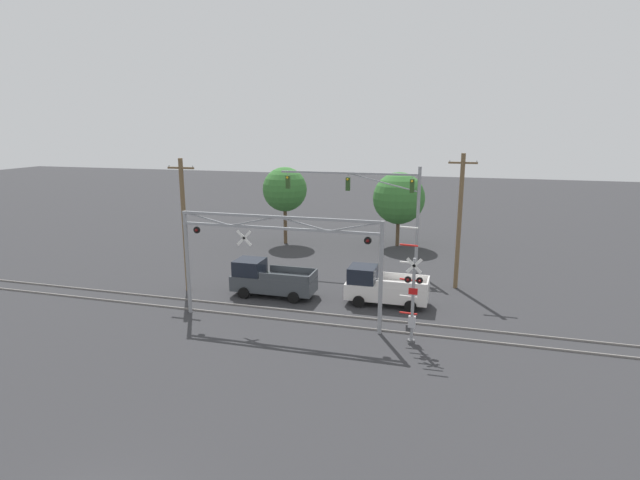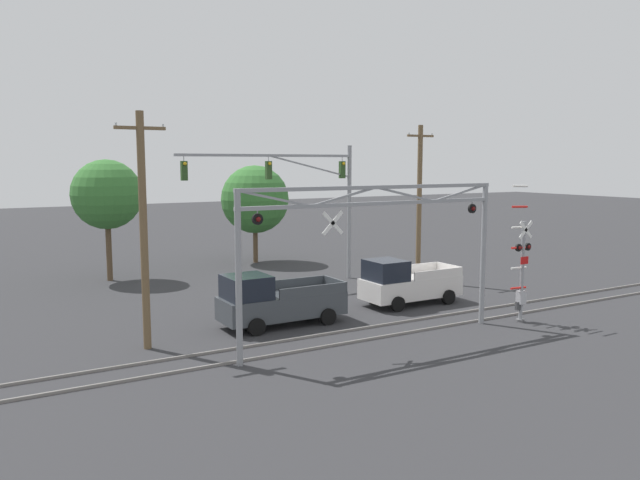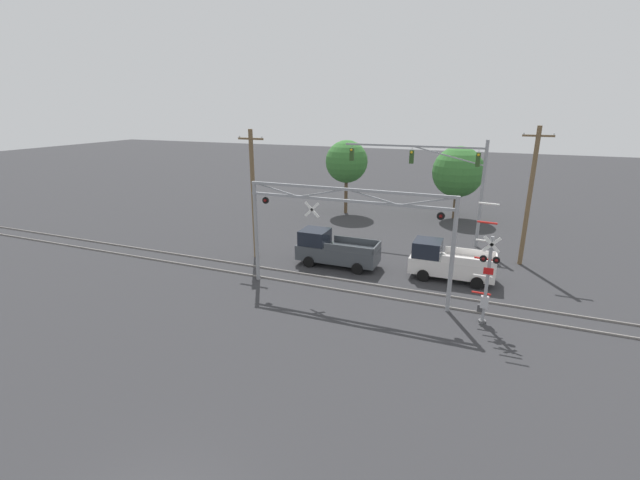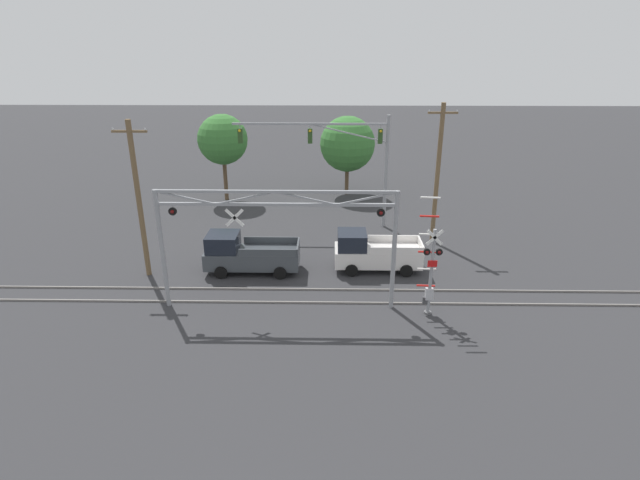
{
  "view_description": "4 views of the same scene",
  "coord_description": "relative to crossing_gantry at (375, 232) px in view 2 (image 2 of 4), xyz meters",
  "views": [
    {
      "loc": [
        9.12,
        -8.96,
        10.53
      ],
      "look_at": [
        1.76,
        17.09,
        4.32
      ],
      "focal_mm": 28.0,
      "sensor_mm": 36.0,
      "label": 1
    },
    {
      "loc": [
        -13.32,
        -3.71,
        6.77
      ],
      "look_at": [
        -1.83,
        16.15,
        3.92
      ],
      "focal_mm": 35.0,
      "sensor_mm": 36.0,
      "label": 2
    },
    {
      "loc": [
        6.91,
        -5.53,
        9.96
      ],
      "look_at": [
        -1.97,
        16.35,
        2.56
      ],
      "focal_mm": 24.0,
      "sensor_mm": 36.0,
      "label": 3
    },
    {
      "loc": [
        2.39,
        -6.54,
        12.15
      ],
      "look_at": [
        1.95,
        18.54,
        2.2
      ],
      "focal_mm": 28.0,
      "sensor_mm": 36.0,
      "label": 4
    }
  ],
  "objects": [
    {
      "name": "crossing_signal_mast",
      "position": [
        7.17,
        -0.6,
        -2.04
      ],
      "size": [
        1.2,
        0.35,
        5.86
      ],
      "color": "gray",
      "rests_on": "ground_plane"
    },
    {
      "name": "crossing_gantry",
      "position": [
        0.0,
        0.0,
        0.0
      ],
      "size": [
        11.23,
        0.27,
        5.94
      ],
      "color": "gray",
      "rests_on": "ground_plane"
    },
    {
      "name": "pickup_truck_lead",
      "position": [
        -2.19,
        4.04,
        -3.18
      ],
      "size": [
        5.27,
        2.19,
        2.25
      ],
      "color": "#3D4247",
      "rests_on": "ground_plane"
    },
    {
      "name": "utility_pole_left",
      "position": [
        -7.67,
        3.49,
        0.22
      ],
      "size": [
        1.8,
        0.28,
        8.58
      ],
      "color": "brown",
      "rests_on": "ground_plane"
    },
    {
      "name": "background_tree_beyond_span",
      "position": [
        -6.05,
        17.93,
        0.74
      ],
      "size": [
        3.98,
        3.98,
        6.97
      ],
      "color": "brown",
      "rests_on": "ground_plane"
    },
    {
      "name": "rail_track_near",
      "position": [
        0.02,
        0.28,
        -4.17
      ],
      "size": [
        80.0,
        0.08,
        0.1
      ],
      "primitive_type": "cube",
      "color": "gray",
      "rests_on": "ground_plane"
    },
    {
      "name": "traffic_signal_span",
      "position": [
        3.73,
        11.63,
        1.14
      ],
      "size": [
        10.45,
        0.39,
        7.75
      ],
      "color": "gray",
      "rests_on": "ground_plane"
    },
    {
      "name": "rail_track_far",
      "position": [
        0.02,
        1.72,
        -4.17
      ],
      "size": [
        80.0,
        0.08,
        0.1
      ],
      "primitive_type": "cube",
      "color": "gray",
      "rests_on": "ground_plane"
    },
    {
      "name": "utility_pole_right",
      "position": [
        9.2,
        8.79,
        0.36
      ],
      "size": [
        1.8,
        0.28,
        8.86
      ],
      "color": "brown",
      "rests_on": "ground_plane"
    },
    {
      "name": "background_tree_far_left_verge",
      "position": [
        3.96,
        19.74,
        0.08
      ],
      "size": [
        4.58,
        4.58,
        6.6
      ],
      "color": "brown",
      "rests_on": "ground_plane"
    },
    {
      "name": "pickup_truck_following",
      "position": [
        4.95,
        4.44,
        -3.19
      ],
      "size": [
        4.9,
        2.19,
        2.25
      ],
      "color": "silver",
      "rests_on": "ground_plane"
    }
  ]
}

